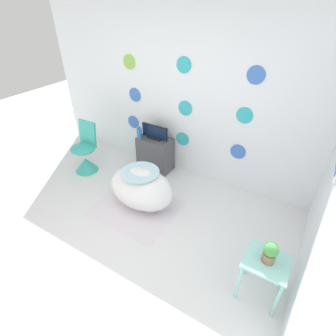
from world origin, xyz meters
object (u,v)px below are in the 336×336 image
at_px(bathtub, 141,188).
at_px(potted_plant_left, 270,252).
at_px(tv, 155,133).
at_px(vase, 139,133).
at_px(chair, 85,156).

relative_size(bathtub, potted_plant_left, 4.22).
bearing_deg(tv, vase, -154.37).
xyz_separation_m(tv, potted_plant_left, (2.10, -1.36, -0.04)).
relative_size(chair, potted_plant_left, 3.72).
height_order(chair, vase, chair).
relative_size(bathtub, chair, 1.13).
height_order(bathtub, vase, vase).
xyz_separation_m(bathtub, vase, (-0.57, 0.76, 0.36)).
bearing_deg(potted_plant_left, vase, 151.64).
xyz_separation_m(chair, vase, (0.74, 0.53, 0.38)).
distance_m(bathtub, tv, 1.01).
xyz_separation_m(chair, tv, (0.96, 0.64, 0.40)).
xyz_separation_m(tv, vase, (-0.22, -0.11, -0.01)).
bearing_deg(chair, potted_plant_left, -13.25).
distance_m(tv, potted_plant_left, 2.50).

